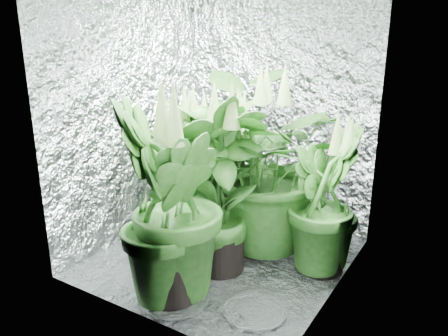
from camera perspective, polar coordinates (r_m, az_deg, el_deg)
name	(u,v)px	position (r m, az deg, el deg)	size (l,w,h in m)	color
ground	(222,258)	(3.15, -0.25, -11.63)	(1.60, 1.60, 0.00)	silver
walls	(222,118)	(2.81, -0.28, 6.57)	(1.62, 1.62, 2.00)	silver
plant_a	(202,164)	(3.40, -2.95, 0.52)	(1.21, 1.21, 1.13)	black
plant_b	(238,175)	(3.42, 1.80, -0.96)	(0.67, 0.67, 1.00)	black
plant_c	(325,202)	(2.88, 13.00, -4.41)	(0.56, 0.56, 1.05)	black
plant_d	(194,179)	(3.00, -3.88, -1.44)	(0.87, 0.87, 1.20)	black
plant_e	(259,166)	(3.02, 4.60, 0.26)	(1.40, 1.40, 1.34)	black
plant_f	(220,186)	(2.78, -0.50, -2.42)	(0.83, 0.83, 1.26)	black
plant_g	(169,207)	(2.43, -7.23, -5.10)	(0.68, 0.68, 1.29)	black
plant_h	(223,176)	(3.17, -0.10, -1.03)	(0.70, 0.70, 1.14)	black
circulation_fan	(338,229)	(3.36, 14.62, -7.74)	(0.16, 0.26, 0.31)	black
plant_label	(176,262)	(2.50, -6.23, -12.05)	(0.05, 0.01, 0.09)	white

